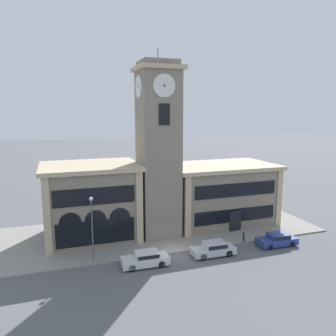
# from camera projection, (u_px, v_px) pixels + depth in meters

# --- Properties ---
(ground_plane) EXTENTS (300.00, 300.00, 0.00)m
(ground_plane) POSITION_uv_depth(u_px,v_px,m) (175.00, 254.00, 32.86)
(ground_plane) COLOR #56565B
(sidewalk_kerb) EXTENTS (38.44, 13.26, 0.15)m
(sidewalk_kerb) POSITION_uv_depth(u_px,v_px,m) (156.00, 231.00, 39.03)
(sidewalk_kerb) COLOR gray
(sidewalk_kerb) RESTS_ON ground_plane
(clock_tower) EXTENTS (4.92, 4.92, 20.64)m
(clock_tower) POSITION_uv_depth(u_px,v_px,m) (158.00, 151.00, 36.41)
(clock_tower) COLOR gray
(clock_tower) RESTS_ON ground_plane
(town_hall_left_wing) EXTENTS (10.61, 8.50, 8.39)m
(town_hall_left_wing) POSITION_uv_depth(u_px,v_px,m) (91.00, 201.00, 36.62)
(town_hall_left_wing) COLOR gray
(town_hall_left_wing) RESTS_ON ground_plane
(town_hall_right_wing) EXTENTS (13.51, 8.50, 7.54)m
(town_hall_right_wing) POSITION_uv_depth(u_px,v_px,m) (220.00, 193.00, 41.89)
(town_hall_right_wing) COLOR gray
(town_hall_right_wing) RESTS_ON ground_plane
(parked_car_near) EXTENTS (4.44, 1.88, 1.37)m
(parked_car_near) POSITION_uv_depth(u_px,v_px,m) (146.00, 258.00, 30.15)
(parked_car_near) COLOR silver
(parked_car_near) RESTS_ON ground_plane
(parked_car_mid) EXTENTS (4.44, 1.91, 1.37)m
(parked_car_mid) POSITION_uv_depth(u_px,v_px,m) (214.00, 248.00, 32.39)
(parked_car_mid) COLOR #B2B7C1
(parked_car_mid) RESTS_ON ground_plane
(parked_car_far) EXTENTS (4.30, 1.94, 1.31)m
(parked_car_far) POSITION_uv_depth(u_px,v_px,m) (277.00, 239.00, 34.80)
(parked_car_far) COLOR navy
(parked_car_far) RESTS_ON ground_plane
(street_lamp) EXTENTS (0.36, 0.36, 6.26)m
(street_lamp) POSITION_uv_depth(u_px,v_px,m) (92.00, 220.00, 30.19)
(street_lamp) COLOR #4C4C51
(street_lamp) RESTS_ON sidewalk_kerb
(bollard) EXTENTS (0.18, 0.18, 1.06)m
(bollard) POSITION_uv_depth(u_px,v_px,m) (244.00, 237.00, 35.57)
(bollard) COLOR black
(bollard) RESTS_ON sidewalk_kerb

